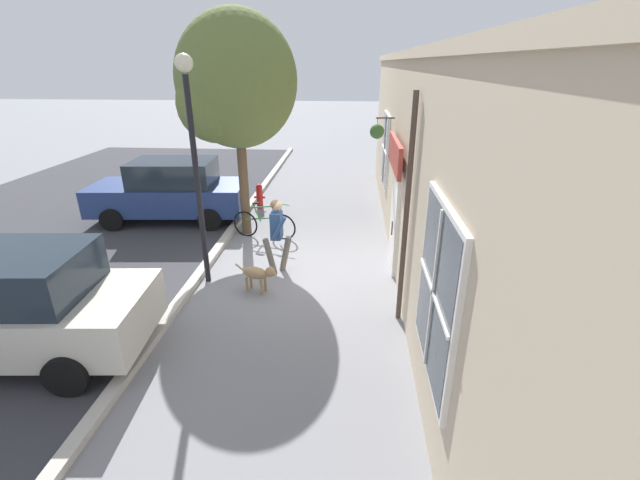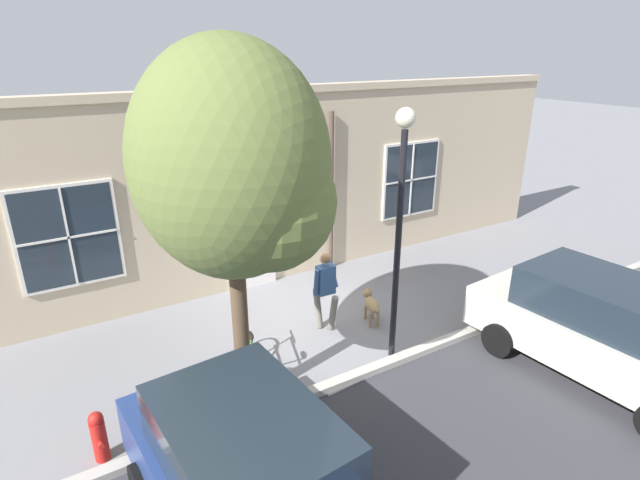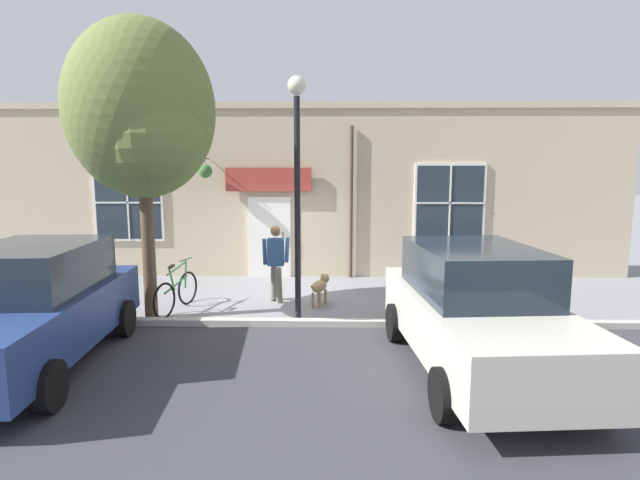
# 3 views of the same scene
# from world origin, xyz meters

# --- Properties ---
(ground_plane) EXTENTS (90.00, 90.00, 0.00)m
(ground_plane) POSITION_xyz_m (0.00, 0.00, 0.00)
(ground_plane) COLOR gray
(storefront_facade) EXTENTS (0.95, 18.00, 4.49)m
(storefront_facade) POSITION_xyz_m (-2.34, -0.00, 2.25)
(storefront_facade) COLOR #C6B293
(storefront_facade) RESTS_ON ground_plane
(pedestrian_walking) EXTENTS (0.62, 0.56, 1.65)m
(pedestrian_walking) POSITION_xyz_m (0.34, 0.07, 0.98)
(pedestrian_walking) COLOR #6B665B
(pedestrian_walking) RESTS_ON ground_plane
(dog_on_leash) EXTENTS (0.93, 0.43, 0.63)m
(dog_on_leash) POSITION_xyz_m (0.58, 1.02, 0.41)
(dog_on_leash) COLOR #997A51
(dog_on_leash) RESTS_ON ground_plane
(street_tree_by_curb) EXTENTS (2.89, 2.60, 5.47)m
(street_tree_by_curb) POSITION_xyz_m (1.67, -2.11, 3.76)
(street_tree_by_curb) COLOR brown
(street_tree_by_curb) RESTS_ON ground_plane
(leaning_bicycle) EXTENTS (1.72, 0.39, 1.00)m
(leaning_bicycle) POSITION_xyz_m (1.03, -1.85, 0.38)
(leaning_bicycle) COLOR black
(leaning_bicycle) RESTS_ON ground_plane
(parked_car_mid_block) EXTENTS (4.42, 2.19, 1.75)m
(parked_car_mid_block) POSITION_xyz_m (3.94, 3.26, 0.88)
(parked_car_mid_block) COLOR beige
(parked_car_mid_block) RESTS_ON ground_plane
(street_lamp) EXTENTS (0.32, 0.32, 4.42)m
(street_lamp) POSITION_xyz_m (1.75, 0.63, 2.93)
(street_lamp) COLOR black
(street_lamp) RESTS_ON ground_plane
(fire_hydrant) EXTENTS (0.34, 0.20, 0.77)m
(fire_hydrant) POSITION_xyz_m (1.66, -4.32, 0.40)
(fire_hydrant) COLOR red
(fire_hydrant) RESTS_ON ground_plane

